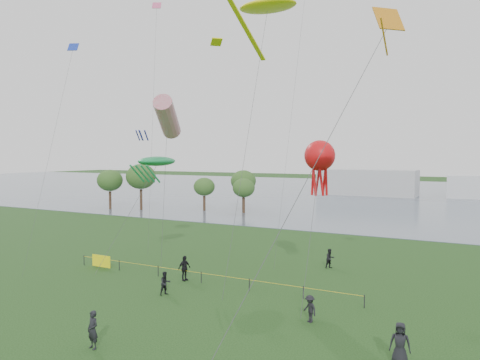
% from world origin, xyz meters
% --- Properties ---
extents(lake, '(400.00, 120.00, 0.08)m').
position_xyz_m(lake, '(0.00, 100.00, 0.02)').
color(lake, slate).
rests_on(lake, ground_plane).
extents(pavilion_left, '(22.00, 8.00, 6.00)m').
position_xyz_m(pavilion_left, '(-12.00, 95.00, 3.00)').
color(pavilion_left, silver).
rests_on(pavilion_left, ground_plane).
extents(trees, '(27.08, 14.66, 7.88)m').
position_xyz_m(trees, '(-34.09, 50.27, 5.00)').
color(trees, '#3B281B').
rests_on(trees, ground_plane).
extents(fence, '(24.07, 0.07, 1.05)m').
position_xyz_m(fence, '(-11.68, 14.30, 0.55)').
color(fence, black).
rests_on(fence, ground_plane).
extents(spectator_a, '(0.89, 0.96, 1.59)m').
position_xyz_m(spectator_a, '(-6.12, 10.69, 0.80)').
color(spectator_a, black).
rests_on(spectator_a, ground_plane).
extents(spectator_b, '(1.16, 1.02, 1.55)m').
position_xyz_m(spectator_b, '(4.28, 10.39, 0.78)').
color(spectator_b, black).
rests_on(spectator_b, ground_plane).
extents(spectator_c, '(0.74, 1.19, 1.89)m').
position_xyz_m(spectator_c, '(-7.05, 14.27, 0.94)').
color(spectator_c, black).
rests_on(spectator_c, ground_plane).
extents(spectator_d, '(1.01, 0.72, 1.92)m').
position_xyz_m(spectator_d, '(9.70, 7.28, 0.96)').
color(spectator_d, black).
rests_on(spectator_d, ground_plane).
extents(spectator_f, '(0.76, 0.58, 1.88)m').
position_xyz_m(spectator_f, '(-3.87, 1.94, 0.94)').
color(spectator_f, black).
rests_on(spectator_f, ground_plane).
extents(spectator_g, '(0.98, 1.01, 1.64)m').
position_xyz_m(spectator_g, '(1.48, 23.17, 0.82)').
color(spectator_g, black).
rests_on(spectator_g, ground_plane).
extents(kite_stingray, '(4.89, 10.48, 21.82)m').
position_xyz_m(kite_stingray, '(-3.06, 20.28, 21.35)').
color(kite_stingray, '#3F3F42').
extents(kite_windsock, '(4.17, 4.98, 14.62)m').
position_xyz_m(kite_windsock, '(-11.92, 18.76, 12.76)').
color(kite_windsock, '#3F3F42').
extents(kite_creature, '(3.87, 6.64, 9.35)m').
position_xyz_m(kite_creature, '(-11.65, 16.90, 8.91)').
color(kite_creature, '#3F3F42').
extents(kite_octopus, '(2.54, 8.53, 10.56)m').
position_xyz_m(kite_octopus, '(2.18, 18.16, 9.36)').
color(kite_octopus, '#3F3F42').
extents(kite_delta, '(4.59, 13.92, 16.22)m').
position_xyz_m(kite_delta, '(8.66, 6.81, 14.66)').
color(kite_delta, '#3F3F42').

